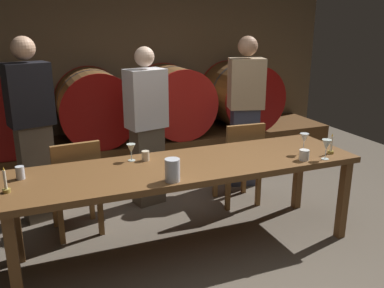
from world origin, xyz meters
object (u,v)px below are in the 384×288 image
(wine_glass_center, at_px, (304,139))
(wine_barrel_center_right, at_px, (173,100))
(guest_center, at_px, (147,127))
(candle_left, at_px, (6,186))
(dining_table, at_px, (188,172))
(chair_right, at_px, (240,160))
(wine_barrel_far_right, at_px, (241,95))
(pitcher, at_px, (172,170))
(cup_right, at_px, (304,155))
(wine_barrel_far_left, at_px, (6,113))
(chair_left, at_px, (76,183))
(wine_glass_left, at_px, (131,149))
(wine_barrel_center_left, at_px, (94,106))
(wine_glass_right, at_px, (326,145))
(guest_right, at_px, (245,111))
(cup_center, at_px, (146,156))
(candle_right, at_px, (331,148))
(guest_left, at_px, (33,130))
(cup_left, at_px, (20,173))

(wine_glass_center, bearing_deg, wine_barrel_center_right, 101.18)
(guest_center, xyz_separation_m, candle_left, (-1.26, -1.08, -0.01))
(dining_table, distance_m, chair_right, 1.04)
(wine_barrel_far_right, bearing_deg, pitcher, -127.78)
(guest_center, relative_size, cup_right, 18.70)
(wine_barrel_far_left, distance_m, chair_left, 1.58)
(guest_center, xyz_separation_m, wine_glass_left, (-0.34, -0.77, 0.04))
(wine_barrel_center_left, xyz_separation_m, wine_glass_right, (1.49, -2.33, 0.01))
(pitcher, distance_m, wine_glass_center, 1.26)
(chair_left, relative_size, cup_right, 10.22)
(wine_barrel_center_left, distance_m, cup_right, 2.64)
(chair_right, relative_size, guest_center, 0.55)
(chair_left, distance_m, pitcher, 1.12)
(guest_right, bearing_deg, wine_barrel_far_left, -4.75)
(wine_barrel_far_left, height_order, wine_barrel_center_right, same)
(dining_table, xyz_separation_m, pitcher, (-0.23, -0.30, 0.15))
(wine_glass_left, xyz_separation_m, wine_glass_right, (1.48, -0.56, 0.02))
(wine_glass_left, relative_size, cup_center, 1.75)
(cup_center, bearing_deg, wine_barrel_center_right, 64.24)
(wine_barrel_far_right, xyz_separation_m, wine_glass_right, (-0.48, -2.33, 0.01))
(wine_barrel_far_right, height_order, wine_glass_right, wine_barrel_far_right)
(chair_right, height_order, candle_left, candle_left)
(candle_right, bearing_deg, wine_glass_right, -144.38)
(candle_left, distance_m, wine_glass_right, 2.41)
(wine_barrel_center_left, xyz_separation_m, candle_left, (-0.91, -2.09, -0.06))
(guest_center, bearing_deg, candle_left, 27.33)
(guest_left, distance_m, cup_left, 0.91)
(guest_left, bearing_deg, wine_glass_center, 135.89)
(chair_right, height_order, wine_glass_right, wine_glass_right)
(guest_left, bearing_deg, chair_right, 152.09)
(wine_barrel_center_left, bearing_deg, guest_left, -126.15)
(cup_center, xyz_separation_m, cup_right, (1.20, -0.47, 0.00))
(cup_left, bearing_deg, guest_center, 36.19)
(candle_right, relative_size, wine_glass_center, 1.02)
(chair_right, distance_m, wine_glass_right, 1.05)
(guest_right, bearing_deg, wine_glass_left, 45.00)
(guest_left, bearing_deg, candle_left, 64.67)
(pitcher, bearing_deg, wine_barrel_far_right, 52.22)
(candle_left, bearing_deg, guest_center, 40.63)
(dining_table, bearing_deg, wine_barrel_far_left, 124.24)
(wine_barrel_center_right, xyz_separation_m, cup_left, (-1.81, -1.87, -0.06))
(wine_barrel_far_left, distance_m, candle_right, 3.42)
(chair_left, bearing_deg, cup_center, 138.56)
(chair_right, bearing_deg, guest_center, -20.96)
(wine_barrel_center_left, xyz_separation_m, cup_left, (-0.82, -1.87, -0.06))
(wine_barrel_center_right, distance_m, chair_right, 1.47)
(chair_left, bearing_deg, wine_glass_center, 153.78)
(pitcher, xyz_separation_m, wine_glass_left, (-0.16, 0.54, 0.02))
(guest_left, xyz_separation_m, wine_glass_left, (0.72, -0.81, -0.03))
(wine_barrel_far_right, bearing_deg, candle_left, -143.93)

